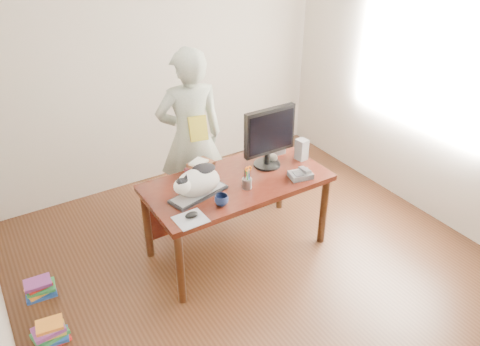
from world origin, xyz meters
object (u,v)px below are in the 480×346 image
speaker (302,149)px  person (191,138)px  cat (197,182)px  mouse (192,215)px  baseball (273,158)px  calculator (275,149)px  desk (232,190)px  book_pile_a (51,333)px  book_stack (200,166)px  pen_cup (247,182)px  phone (301,174)px  monitor (269,135)px  keyboard (199,194)px  book_pile_b (40,288)px  coffee_mug (222,200)px

speaker → person: (-0.80, 0.71, 0.03)m
cat → mouse: size_ratio=4.48×
baseball → calculator: bearing=50.5°
desk → speaker: 0.76m
cat → book_pile_a: 1.57m
desk → book_stack: (-0.18, 0.26, 0.19)m
pen_cup → phone: pen_cup is taller
monitor → person: (-0.46, 0.66, -0.19)m
pen_cup → speaker: 0.73m
pen_cup → baseball: size_ratio=2.59×
desk → book_stack: 0.37m
desk → keyboard: bearing=-164.1°
calculator → book_pile_b: (-2.32, 0.08, -0.70)m
desk → book_stack: bearing=125.4°
desk → mouse: (-0.58, -0.36, 0.17)m
phone → baseball: 0.37m
calculator → book_pile_a: 2.49m
cat → coffee_mug: bearing=-76.7°
baseball → book_stack: size_ratio=0.28×
coffee_mug → pen_cup: bearing=18.8°
book_stack → person: (0.10, 0.38, 0.10)m
cat → book_stack: (0.23, 0.38, -0.10)m
phone → coffee_mug: bearing=-167.6°
calculator → monitor: bearing=-130.3°
cat → speaker: (1.13, 0.05, -0.04)m
coffee_mug → phone: same height
desk → speaker: speaker is taller
desk → coffee_mug: bearing=-132.2°
keyboard → book_stack: (0.21, 0.37, 0.02)m
keyboard → monitor: (0.77, 0.10, 0.31)m
book_stack → book_pile_a: book_stack is taller
keyboard → person: (0.31, 0.75, 0.12)m
person → coffee_mug: bearing=88.4°
book_pile_b → book_pile_a: bearing=-93.1°
pen_cup → book_pile_b: (-1.73, 0.50, -0.74)m
baseball → person: bearing=131.8°
cat → monitor: bearing=-6.4°
speaker → book_pile_b: 2.58m
baseball → calculator: baseball is taller
mouse → book_pile_b: 1.48m
book_stack → book_pile_a: (-1.57, -0.54, -0.70)m
desk → mouse: bearing=-148.3°
person → speaker: bearing=149.5°
desk → baseball: bearing=4.0°
coffee_mug → speaker: size_ratio=0.56×
pen_cup → book_pile_a: 1.90m
pen_cup → speaker: (0.71, 0.16, 0.04)m
book_pile_b → coffee_mug: bearing=-23.0°
desk → book_pile_a: (-1.75, -0.28, -0.51)m
speaker → book_pile_b: size_ratio=0.78×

